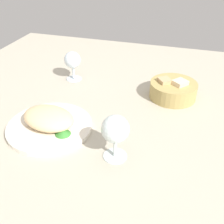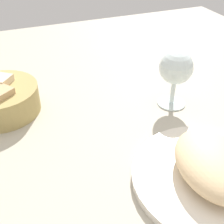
# 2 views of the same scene
# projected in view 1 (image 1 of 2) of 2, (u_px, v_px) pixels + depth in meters

# --- Properties ---
(ground_plane) EXTENTS (1.40, 1.40, 0.02)m
(ground_plane) POSITION_uv_depth(u_px,v_px,m) (108.00, 118.00, 0.88)
(ground_plane) COLOR #B2AA96
(plate) EXTENTS (0.25, 0.25, 0.01)m
(plate) POSITION_uv_depth(u_px,v_px,m) (50.00, 127.00, 0.81)
(plate) COLOR silver
(plate) RESTS_ON ground_plane
(omelette) EXTENTS (0.18, 0.15, 0.05)m
(omelette) POSITION_uv_depth(u_px,v_px,m) (48.00, 118.00, 0.79)
(omelette) COLOR beige
(omelette) RESTS_ON plate
(lettuce_garnish) EXTENTS (0.05, 0.05, 0.02)m
(lettuce_garnish) POSITION_uv_depth(u_px,v_px,m) (63.00, 131.00, 0.77)
(lettuce_garnish) COLOR #388333
(lettuce_garnish) RESTS_ON plate
(bread_basket) EXTENTS (0.16, 0.16, 0.07)m
(bread_basket) POSITION_uv_depth(u_px,v_px,m) (173.00, 90.00, 0.95)
(bread_basket) COLOR tan
(bread_basket) RESTS_ON ground_plane
(wine_glass_near) EXTENTS (0.07, 0.07, 0.13)m
(wine_glass_near) POSITION_uv_depth(u_px,v_px,m) (115.00, 131.00, 0.67)
(wine_glass_near) COLOR silver
(wine_glass_near) RESTS_ON ground_plane
(wine_glass_far) EXTENTS (0.06, 0.06, 0.11)m
(wine_glass_far) POSITION_uv_depth(u_px,v_px,m) (73.00, 61.00, 1.05)
(wine_glass_far) COLOR silver
(wine_glass_far) RESTS_ON ground_plane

